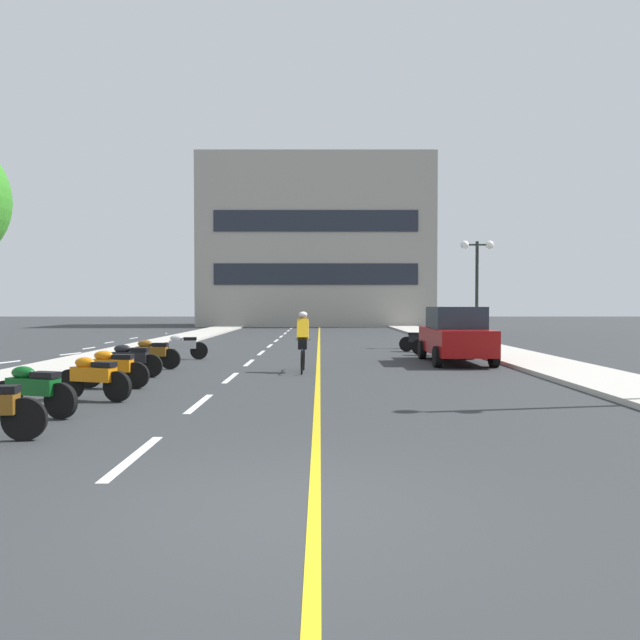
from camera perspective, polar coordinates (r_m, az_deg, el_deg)
ground_plane at (r=26.40m, az=-0.73°, el=-2.63°), size 140.00×140.00×0.00m
curb_left at (r=30.33m, az=-14.41°, el=-2.03°), size 2.40×72.00×0.12m
curb_right at (r=30.19m, az=13.14°, el=-2.04°), size 2.40×72.00×0.12m
lane_dash_0 at (r=7.91m, az=-17.41°, el=-12.35°), size 0.14×2.20×0.01m
lane_dash_1 at (r=11.71m, az=-11.52°, el=-7.80°), size 0.14×2.20×0.01m
lane_dash_2 at (r=15.62m, az=-8.60°, el=-5.47°), size 0.14×2.20×0.01m
lane_dash_3 at (r=19.56m, az=-6.86°, el=-4.07°), size 0.14×2.20×0.01m
lane_dash_4 at (r=23.52m, az=-5.70°, el=-3.13°), size 0.14×2.20×0.01m
lane_dash_5 at (r=27.49m, az=-4.89°, el=-2.47°), size 0.14×2.20×0.01m
lane_dash_6 at (r=31.47m, az=-4.28°, el=-1.97°), size 0.14×2.20×0.01m
lane_dash_7 at (r=35.46m, az=-3.80°, el=-1.58°), size 0.14×2.20×0.01m
lane_dash_8 at (r=39.44m, az=-3.43°, el=-1.28°), size 0.14×2.20×0.01m
lane_dash_9 at (r=43.43m, az=-3.12°, el=-1.03°), size 0.14×2.20×0.01m
lane_dash_10 at (r=47.42m, az=-2.86°, el=-0.82°), size 0.14×2.20×0.01m
lane_dash_11 at (r=51.42m, az=-2.64°, el=-0.64°), size 0.14×2.20×0.01m
centre_line_yellow at (r=29.39m, az=-0.18°, el=-2.21°), size 0.12×66.00×0.01m
office_building at (r=55.29m, az=-0.45°, el=7.24°), size 20.47×9.48×14.90m
street_lamp_mid at (r=27.25m, az=14.67°, el=4.86°), size 1.46×0.36×4.58m
parked_car_near at (r=19.83m, az=12.72°, el=-1.37°), size 1.94×4.21×1.82m
motorcycle_1 at (r=11.14m, az=-25.81°, el=-5.95°), size 1.66×0.74×0.92m
motorcycle_2 at (r=12.59m, az=-20.92°, el=-5.06°), size 1.65×0.77×0.92m
motorcycle_3 at (r=14.25m, az=-19.33°, el=-4.30°), size 1.70×0.60×0.92m
motorcycle_4 at (r=16.28m, az=-17.79°, el=-3.58°), size 1.70×0.60×0.92m
motorcycle_5 at (r=18.19m, az=-15.86°, el=-3.04°), size 1.70×0.60×0.92m
motorcycle_6 at (r=21.02m, az=-13.08°, el=-2.42°), size 1.69×0.60×0.92m
motorcycle_7 at (r=22.60m, az=10.83°, el=-2.14°), size 1.67×0.71×0.92m
motorcycle_8 at (r=24.23m, az=9.50°, el=-1.90°), size 1.65×0.76×0.92m
cyclist_rider at (r=16.72m, az=-1.73°, el=-1.95°), size 0.42×1.77×1.71m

